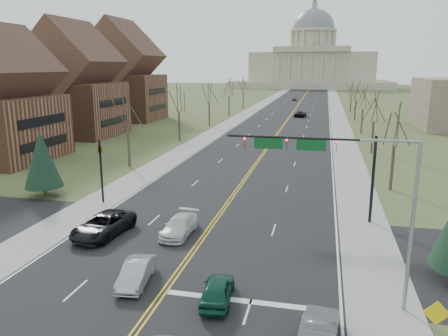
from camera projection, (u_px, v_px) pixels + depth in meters
The scene contains 34 objects.
ground at pixel (170, 283), 25.84m from camera, with size 600.00×600.00×0.00m, color #4B562B.
road at pixel (295, 109), 130.23m from camera, with size 20.00×380.00×0.01m, color black.
cross_road at pixel (198, 244), 31.53m from camera, with size 120.00×14.00×0.01m, color black.
sidewalk_left at pixel (255, 108), 132.83m from camera, with size 4.00×380.00×0.03m, color gray.
sidewalk_right at pixel (337, 110), 127.63m from camera, with size 4.00×380.00×0.03m, color gray.
center_line at pixel (295, 109), 130.23m from camera, with size 0.42×380.00×0.01m, color gold.
edge_line_left at pixel (263, 108), 132.35m from camera, with size 0.15×380.00×0.01m, color silver.
edge_line_right at pixel (329, 109), 128.10m from camera, with size 0.15×380.00×0.01m, color silver.
stop_bar at pixel (251, 302), 23.80m from camera, with size 9.50×0.50×0.01m, color silver.
capitol at pixel (312, 63), 259.76m from camera, with size 90.00×60.00×50.00m.
signal_mast at pixel (310, 151), 35.72m from camera, with size 12.12×0.44×7.20m.
signal_left at pixel (101, 164), 40.29m from camera, with size 0.32×0.36×6.00m.
street_light at pixel (408, 216), 21.88m from camera, with size 2.90×0.25×9.07m.
warn_sign at pixel (436, 319), 18.64m from camera, with size 1.13×0.07×2.87m.
tree_r_0 at pixel (396, 127), 43.76m from camera, with size 3.74×3.74×8.50m.
tree_l_0 at pixel (127, 112), 54.18m from camera, with size 3.96×3.96×9.00m.
tree_r_1 at pixel (375, 109), 62.74m from camera, with size 3.74×3.74×8.50m.
tree_l_1 at pixel (179, 100), 73.16m from camera, with size 3.96×3.96×9.00m.
tree_r_2 at pixel (363, 99), 81.72m from camera, with size 3.74×3.74×8.50m.
tree_l_2 at pixel (209, 93), 92.14m from camera, with size 3.96×3.96×9.00m.
tree_r_3 at pixel (356, 92), 100.70m from camera, with size 3.74×3.74×8.50m.
tree_l_3 at pixel (229, 88), 111.12m from camera, with size 3.96×3.96×9.00m.
tree_r_4 at pixel (352, 88), 119.68m from camera, with size 3.74×3.74×8.50m.
tree_l_4 at pixel (243, 85), 130.11m from camera, with size 3.96×3.96×9.00m.
conifer_l at pixel (42, 159), 42.17m from camera, with size 3.64×3.64×6.50m.
bldg_left_mid at pixel (75, 88), 79.14m from camera, with size 15.10×14.28×20.75m.
bldg_left_far at pixel (123, 79), 102.12m from camera, with size 17.10×14.28×23.25m.
car_nb_inner_lead at pixel (217, 290), 23.67m from camera, with size 1.60×3.97×1.35m, color #0E4030.
car_nb_outer_lead at pixel (319, 332), 19.84m from camera, with size 1.57×4.51×1.49m, color #515259.
car_sb_inner_lead at pixel (136, 273), 25.68m from camera, with size 1.42×4.08×1.34m, color #9D9FA5.
car_sb_outer_lead at pixel (103, 225), 32.97m from camera, with size 2.72×5.90×1.64m, color black.
car_sb_inner_second at pixel (179, 226), 33.12m from camera, with size 1.94×4.77×1.38m, color silver.
car_far_nb at pixel (300, 114), 109.85m from camera, with size 2.42×5.25×1.46m, color black.
car_far_sb at pixel (294, 99), 160.77m from camera, with size 1.70×4.23×1.44m, color #474B4F.
Camera 1 is at (8.37, -22.28, 12.57)m, focal length 35.00 mm.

